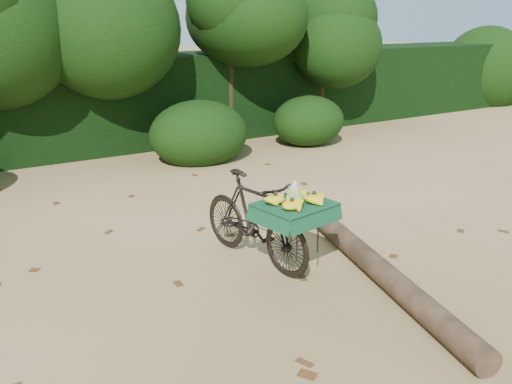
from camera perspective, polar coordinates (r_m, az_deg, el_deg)
ground at (r=5.92m, az=-0.89°, el=-7.67°), size 80.00×80.00×0.00m
vendor_bicycle at (r=5.80m, az=-0.03°, el=-2.79°), size 0.87×1.79×0.99m
fallen_log at (r=5.70m, az=12.81°, el=-7.91°), size 1.08×3.26×0.24m
hedge_backdrop at (r=11.35m, az=-17.49°, el=8.79°), size 26.00×1.80×1.80m
tree_row at (r=10.32m, az=-20.50°, el=13.81°), size 14.50×2.00×4.00m
bush_clumps at (r=9.69m, az=-11.37°, el=5.08°), size 8.80×1.70×0.90m
leaf_litter at (r=6.44m, az=-3.84°, el=-5.47°), size 7.00×7.30×0.01m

